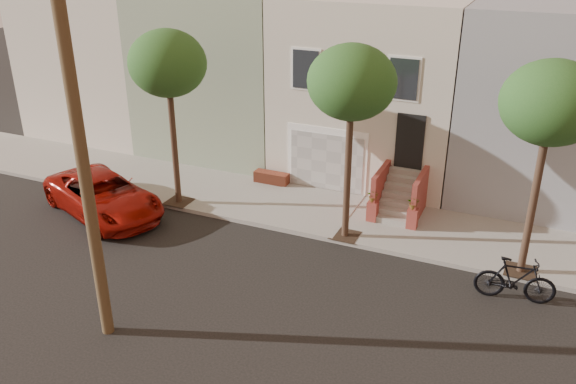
% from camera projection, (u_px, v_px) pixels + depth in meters
% --- Properties ---
extents(ground, '(90.00, 90.00, 0.00)m').
position_uv_depth(ground, '(267.00, 293.00, 16.91)').
color(ground, black).
rests_on(ground, ground).
extents(sidewalk, '(40.00, 3.70, 0.15)m').
position_uv_depth(sidewalk, '(331.00, 214.00, 21.34)').
color(sidewalk, gray).
rests_on(sidewalk, ground).
extents(house_row, '(33.10, 11.70, 7.00)m').
position_uv_depth(house_row, '(382.00, 80.00, 24.73)').
color(house_row, beige).
rests_on(house_row, sidewalk).
extents(tree_left, '(2.70, 2.57, 6.30)m').
position_uv_depth(tree_left, '(167.00, 65.00, 20.01)').
color(tree_left, '#2D2116').
rests_on(tree_left, sidewalk).
extents(tree_mid, '(2.70, 2.57, 6.30)m').
position_uv_depth(tree_mid, '(352.00, 84.00, 17.62)').
color(tree_mid, '#2D2116').
rests_on(tree_mid, sidewalk).
extents(tree_right, '(2.70, 2.57, 6.30)m').
position_uv_depth(tree_right, '(552.00, 104.00, 15.60)').
color(tree_right, '#2D2116').
rests_on(tree_right, sidewalk).
extents(pickup_truck, '(5.80, 4.24, 1.47)m').
position_uv_depth(pickup_truck, '(103.00, 195.00, 21.24)').
color(pickup_truck, '#920F07').
rests_on(pickup_truck, ground).
extents(motorcycle, '(2.23, 0.88, 1.30)m').
position_uv_depth(motorcycle, '(515.00, 280.00, 16.35)').
color(motorcycle, black).
rests_on(motorcycle, ground).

